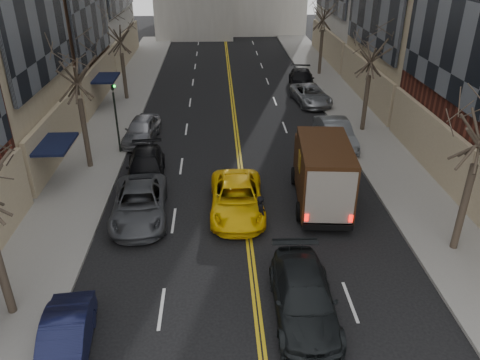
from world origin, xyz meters
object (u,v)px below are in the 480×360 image
Objects in this scene: observer_sedan at (304,298)px; taxi at (237,198)px; pedestrian at (261,213)px; ups_truck at (322,172)px.

observer_sedan is 0.96× the size of taxi.
taxi is 1.95m from pedestrian.
observer_sedan is at bearing 175.85° from pedestrian.
pedestrian reaches higher than taxi.
ups_truck reaches higher than pedestrian.
observer_sedan is 7.46m from taxi.
taxi is at bearing 16.61° from pedestrian.
ups_truck is 8.21m from observer_sedan.
ups_truck reaches higher than observer_sedan.
taxi is 3.07× the size of pedestrian.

